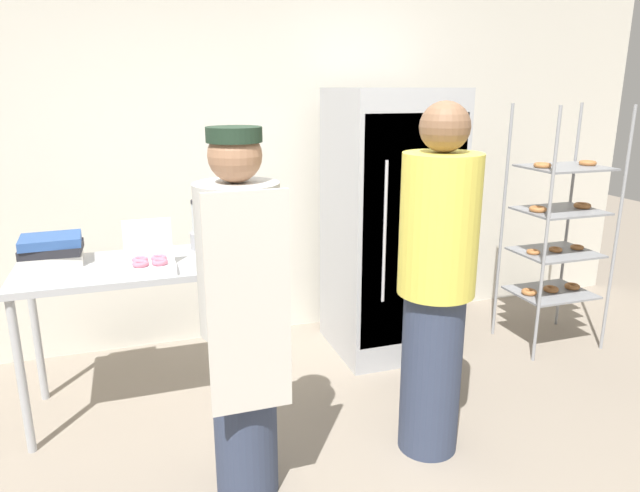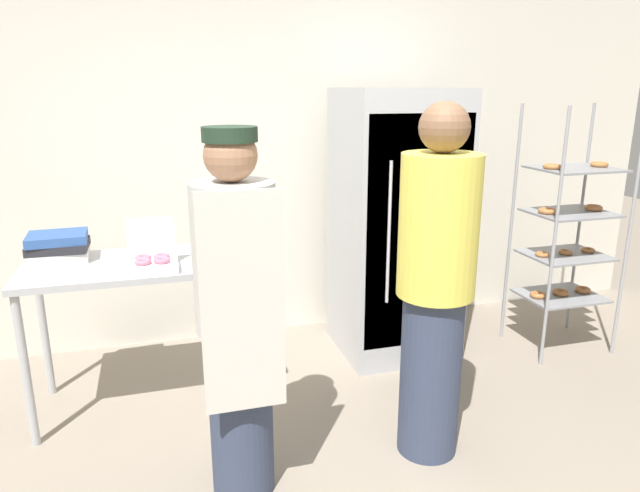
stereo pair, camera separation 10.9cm
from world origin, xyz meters
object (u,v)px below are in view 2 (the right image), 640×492
object	(u,v)px
blender_pitcher	(206,226)
refrigerator	(395,225)
baking_rack	(568,234)
donut_box	(153,261)
person_baker	(237,316)
binder_stack	(58,247)
person_customer	(435,285)

from	to	relation	value
blender_pitcher	refrigerator	bearing A→B (deg)	4.46
refrigerator	baking_rack	size ratio (longest dim) A/B	1.06
refrigerator	blender_pitcher	size ratio (longest dim) A/B	6.10
donut_box	blender_pitcher	size ratio (longest dim) A/B	0.89
baking_rack	blender_pitcher	size ratio (longest dim) A/B	5.75
refrigerator	person_baker	bearing A→B (deg)	-136.22
binder_stack	blender_pitcher	bearing A→B (deg)	2.78
baking_rack	blender_pitcher	distance (m)	2.45
refrigerator	donut_box	xyz separation A→B (m)	(-1.59, -0.47, 0.02)
person_customer	donut_box	bearing A→B (deg)	151.61
donut_box	blender_pitcher	xyz separation A→B (m)	(0.32, 0.37, 0.08)
donut_box	person_baker	bearing A→B (deg)	-65.21
baking_rack	binder_stack	xyz separation A→B (m)	(-3.25, 0.17, 0.12)
binder_stack	person_baker	size ratio (longest dim) A/B	0.19
refrigerator	person_customer	world-z (taller)	refrigerator
baking_rack	refrigerator	bearing A→B (deg)	165.16
blender_pitcher	person_customer	world-z (taller)	person_customer
binder_stack	refrigerator	bearing A→B (deg)	3.80
person_baker	refrigerator	bearing A→B (deg)	43.78
binder_stack	person_baker	bearing A→B (deg)	-51.62
baking_rack	donut_box	size ratio (longest dim) A/B	6.49
donut_box	binder_stack	bearing A→B (deg)	146.93
donut_box	person_customer	xyz separation A→B (m)	(1.29, -0.70, -0.03)
refrigerator	binder_stack	size ratio (longest dim) A/B	5.64
donut_box	binder_stack	xyz separation A→B (m)	(-0.50, 0.33, 0.03)
baking_rack	person_customer	world-z (taller)	person_customer
person_baker	blender_pitcher	bearing A→B (deg)	91.04
blender_pitcher	person_baker	distance (m)	1.11
refrigerator	binder_stack	bearing A→B (deg)	-176.20
blender_pitcher	binder_stack	world-z (taller)	blender_pitcher
refrigerator	donut_box	distance (m)	1.66
blender_pitcher	person_baker	xyz separation A→B (m)	(0.02, -1.10, -0.14)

